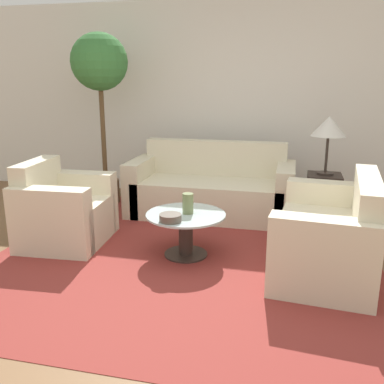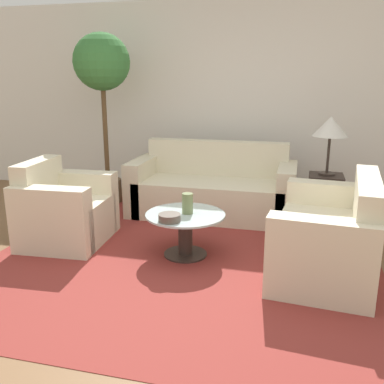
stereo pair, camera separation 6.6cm
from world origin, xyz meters
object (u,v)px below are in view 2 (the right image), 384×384
(sofa_main, at_px, (213,190))
(loveseat, at_px, (333,240))
(armchair, at_px, (63,213))
(bowl, at_px, (170,218))
(table_lamp, at_px, (331,128))
(coffee_table, at_px, (185,228))
(potted_plant, at_px, (102,76))
(vase, at_px, (188,203))

(sofa_main, distance_m, loveseat, 1.87)
(armchair, height_order, bowl, armchair)
(sofa_main, bearing_deg, table_lamp, -4.59)
(coffee_table, bearing_deg, potted_plant, 134.97)
(potted_plant, xyz_separation_m, vase, (1.47, -1.44, -1.13))
(armchair, relative_size, vase, 4.90)
(sofa_main, xyz_separation_m, vase, (0.02, -1.29, 0.21))
(bowl, bearing_deg, coffee_table, 72.01)
(coffee_table, distance_m, potted_plant, 2.47)
(potted_plant, bearing_deg, table_lamp, -5.25)
(sofa_main, height_order, coffee_table, sofa_main)
(loveseat, relative_size, coffee_table, 1.93)
(armchair, relative_size, loveseat, 0.66)
(table_lamp, height_order, potted_plant, potted_plant)
(armchair, relative_size, table_lamp, 1.46)
(table_lamp, bearing_deg, vase, -136.82)
(coffee_table, bearing_deg, table_lamp, 43.21)
(loveseat, bearing_deg, coffee_table, -85.70)
(table_lamp, relative_size, potted_plant, 0.30)
(sofa_main, distance_m, bowl, 1.56)
(coffee_table, relative_size, vase, 3.88)
(table_lamp, xyz_separation_m, vase, (-1.27, -1.19, -0.59))
(potted_plant, height_order, vase, potted_plant)
(sofa_main, relative_size, potted_plant, 0.90)
(sofa_main, xyz_separation_m, loveseat, (1.31, -1.34, 0.00))
(armchair, distance_m, bowl, 1.27)
(potted_plant, distance_m, vase, 2.35)
(vase, xyz_separation_m, bowl, (-0.09, -0.26, -0.06))
(table_lamp, distance_m, potted_plant, 2.81)
(coffee_table, height_order, bowl, bowl)
(armchair, bearing_deg, coffee_table, -96.15)
(loveseat, xyz_separation_m, bowl, (-1.38, -0.21, 0.15))
(coffee_table, relative_size, table_lamp, 1.15)
(loveseat, distance_m, vase, 1.30)
(loveseat, distance_m, bowl, 1.40)
(coffee_table, bearing_deg, vase, 45.41)
(coffee_table, distance_m, vase, 0.24)
(loveseat, bearing_deg, potted_plant, -112.86)
(coffee_table, bearing_deg, bowl, -107.99)
(coffee_table, xyz_separation_m, table_lamp, (1.28, 1.21, 0.83))
(potted_plant, bearing_deg, bowl, -50.88)
(loveseat, relative_size, bowl, 7.31)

